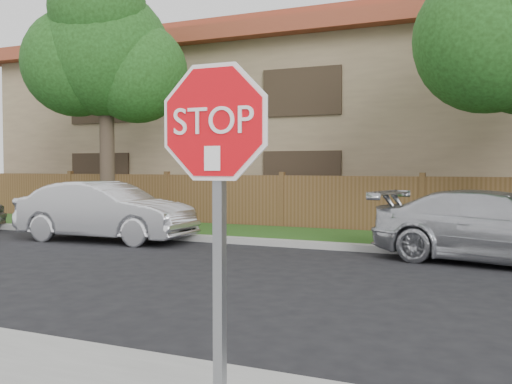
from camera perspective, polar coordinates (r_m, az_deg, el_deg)
The scene contains 9 objects.
ground at distance 5.76m, azimuth -4.89°, elevation -16.60°, with size 90.00×90.00×0.00m, color black.
far_curb at distance 13.26m, azimuth 13.13°, elevation -5.38°, with size 70.00×0.30×0.15m, color gray.
grass_strip at distance 14.87m, azimuth 14.47°, elevation -4.60°, with size 70.00×3.00×0.12m, color #1E4714.
fence at distance 16.37m, azimuth 15.54°, elevation -1.36°, with size 70.00×0.12×1.60m, color #53381D.
apartment_building at distance 21.94m, azimuth 18.10°, elevation 6.70°, with size 35.20×9.20×7.20m.
tree_left at distance 18.76m, azimuth -14.31°, elevation 12.69°, with size 4.80×3.90×7.78m.
stop_sign at distance 3.69m, azimuth -3.85°, elevation 1.65°, with size 1.01×0.13×2.55m.
sedan_left at distance 15.39m, azimuth -14.14°, elevation -1.80°, with size 1.57×4.52×1.49m, color silver.
sedan_right at distance 12.38m, azimuth 22.20°, elevation -3.15°, with size 1.96×4.83×1.40m, color #B8BAC0.
Camera 1 is at (2.73, -4.70, 1.89)m, focal length 42.00 mm.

